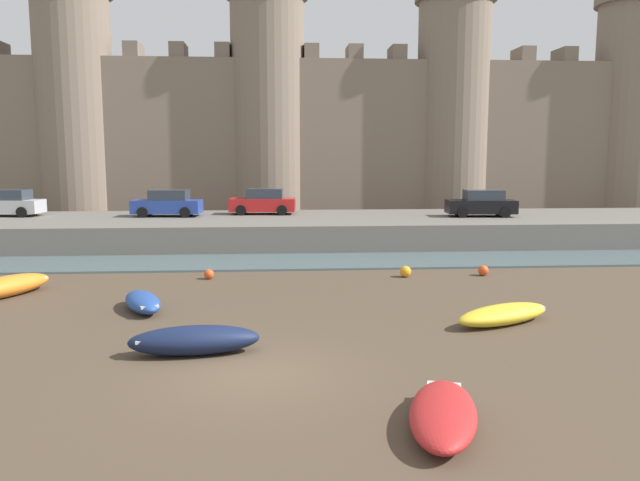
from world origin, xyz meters
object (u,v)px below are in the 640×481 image
object	(u,v)px
mooring_buoy_mid_mud	(405,271)
car_quay_east	(263,202)
rowboat_foreground_centre	(5,286)
rowboat_foreground_right	(143,301)
car_quay_west	(481,204)
mooring_buoy_off_centre	(483,270)
mooring_buoy_near_channel	(209,274)
car_quay_centre_west	(8,203)
car_quay_centre_east	(168,204)
rowboat_near_channel_right	(194,340)
rowboat_near_channel_left	(443,413)
rowboat_foreground_left	(504,314)

from	to	relation	value
mooring_buoy_mid_mud	car_quay_east	size ratio (longest dim) A/B	0.12
rowboat_foreground_centre	rowboat_foreground_right	world-z (taller)	rowboat_foreground_centre
car_quay_west	car_quay_east	distance (m)	13.49
mooring_buoy_off_centre	mooring_buoy_near_channel	size ratio (longest dim) A/B	1.08
mooring_buoy_off_centre	car_quay_centre_west	distance (m)	28.58
car_quay_centre_east	rowboat_foreground_right	bearing A→B (deg)	-83.32
rowboat_near_channel_right	car_quay_centre_east	size ratio (longest dim) A/B	0.83
rowboat_foreground_right	rowboat_near_channel_left	xyz separation A→B (m)	(7.71, -9.73, -0.01)
rowboat_foreground_right	car_quay_east	distance (m)	18.94
rowboat_near_channel_right	mooring_buoy_mid_mud	bearing A→B (deg)	52.29
rowboat_foreground_centre	mooring_buoy_off_centre	distance (m)	19.28
rowboat_near_channel_right	rowboat_foreground_right	xyz separation A→B (m)	(-2.35, 4.86, -0.09)
rowboat_near_channel_left	car_quay_east	world-z (taller)	car_quay_east
rowboat_foreground_left	car_quay_centre_west	xyz separation A→B (m)	(-23.39, 20.77, 1.97)
car_quay_centre_west	car_quay_centre_east	bearing A→B (deg)	-4.71
car_quay_west	car_quay_centre_east	bearing A→B (deg)	175.76
rowboat_foreground_right	car_quay_centre_east	xyz separation A→B (m)	(-2.05, 17.46, 1.97)
mooring_buoy_off_centre	mooring_buoy_near_channel	xyz separation A→B (m)	(-11.89, 0.07, -0.02)
rowboat_foreground_left	mooring_buoy_mid_mud	xyz separation A→B (m)	(-1.49, 7.66, -0.08)
rowboat_near_channel_right	rowboat_foreground_left	bearing A→B (deg)	14.30
rowboat_foreground_left	car_quay_east	size ratio (longest dim) A/B	0.88
mooring_buoy_off_centre	car_quay_west	xyz separation A→B (m)	(3.46, 10.81, 2.06)
car_quay_west	car_quay_centre_west	distance (m)	28.90
rowboat_foreground_left	rowboat_foreground_right	bearing A→B (deg)	167.79
rowboat_foreground_centre	rowboat_foreground_right	size ratio (longest dim) A/B	1.31
rowboat_foreground_right	mooring_buoy_off_centre	bearing A→B (deg)	21.13
rowboat_foreground_left	mooring_buoy_near_channel	distance (m)	12.63
rowboat_foreground_right	car_quay_west	xyz separation A→B (m)	(17.01, 16.05, 1.97)
car_quay_centre_west	rowboat_foreground_left	bearing A→B (deg)	-41.60
rowboat_near_channel_left	mooring_buoy_near_channel	xyz separation A→B (m)	(-6.05, 15.04, -0.09)
mooring_buoy_mid_mud	rowboat_near_channel_right	bearing A→B (deg)	-127.71
rowboat_foreground_centre	rowboat_foreground_left	size ratio (longest dim) A/B	1.05
rowboat_foreground_centre	rowboat_near_channel_left	xyz separation A→B (m)	(13.24, -12.22, -0.09)
rowboat_near_channel_left	mooring_buoy_near_channel	bearing A→B (deg)	111.91
rowboat_near_channel_left	mooring_buoy_off_centre	bearing A→B (deg)	68.70
rowboat_foreground_centre	rowboat_near_channel_left	distance (m)	18.02
mooring_buoy_off_centre	car_quay_west	size ratio (longest dim) A/B	0.11
rowboat_foreground_left	mooring_buoy_off_centre	xyz separation A→B (m)	(1.97, 7.74, -0.09)
car_quay_west	rowboat_foreground_left	bearing A→B (deg)	-106.30
mooring_buoy_mid_mud	car_quay_centre_east	distance (m)	17.41
rowboat_foreground_right	rowboat_foreground_left	distance (m)	11.85
rowboat_near_channel_left	car_quay_centre_west	size ratio (longest dim) A/B	0.84
car_quay_west	car_quay_centre_west	bearing A→B (deg)	175.60
car_quay_centre_east	car_quay_centre_west	xyz separation A→B (m)	(-9.76, 0.81, 0.00)
rowboat_foreground_left	mooring_buoy_off_centre	size ratio (longest dim) A/B	8.14
mooring_buoy_near_channel	car_quay_east	world-z (taller)	car_quay_east
rowboat_foreground_centre	rowboat_foreground_left	distance (m)	17.83
car_quay_west	mooring_buoy_mid_mud	bearing A→B (deg)	-122.42
mooring_buoy_near_channel	car_quay_west	bearing A→B (deg)	34.99
car_quay_centre_east	car_quay_centre_west	size ratio (longest dim) A/B	1.00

